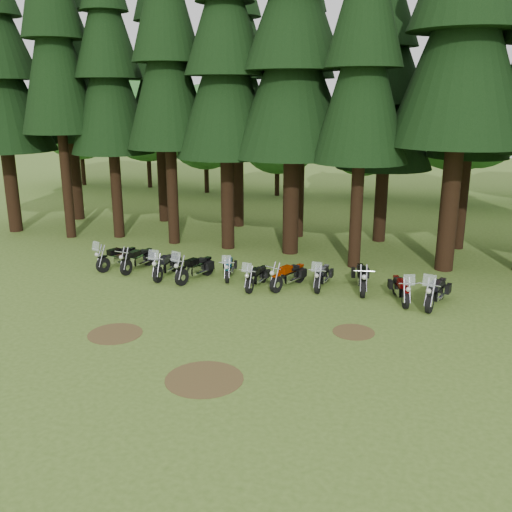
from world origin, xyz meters
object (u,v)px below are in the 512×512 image
at_px(motorcycle_0, 117,258).
at_px(motorcycle_4, 229,268).
at_px(motorcycle_6, 288,276).
at_px(motorcycle_8, 361,278).
at_px(motorcycle_5, 257,277).
at_px(motorcycle_1, 138,260).
at_px(motorcycle_2, 166,266).
at_px(motorcycle_10, 436,293).
at_px(motorcycle_7, 322,277).
at_px(motorcycle_9, 401,290).
at_px(motorcycle_3, 195,269).

relative_size(motorcycle_0, motorcycle_4, 1.13).
bearing_deg(motorcycle_6, motorcycle_8, 32.07).
bearing_deg(motorcycle_5, motorcycle_1, 178.20).
xyz_separation_m(motorcycle_5, motorcycle_8, (4.11, 0.97, 0.06)).
bearing_deg(motorcycle_6, motorcycle_2, -156.44).
relative_size(motorcycle_8, motorcycle_10, 0.99).
relative_size(motorcycle_2, motorcycle_10, 0.97).
distance_m(motorcycle_5, motorcycle_10, 6.98).
bearing_deg(motorcycle_1, motorcycle_7, 9.44).
bearing_deg(motorcycle_5, motorcycle_6, 24.20).
distance_m(motorcycle_8, motorcycle_9, 1.80).
relative_size(motorcycle_4, motorcycle_7, 0.93).
height_order(motorcycle_0, motorcycle_2, motorcycle_2).
bearing_deg(motorcycle_4, motorcycle_10, -20.29).
xyz_separation_m(motorcycle_0, motorcycle_4, (5.30, 0.18, -0.07)).
height_order(motorcycle_6, motorcycle_9, motorcycle_9).
bearing_deg(motorcycle_8, motorcycle_2, 173.78).
bearing_deg(motorcycle_0, motorcycle_4, 23.15).
bearing_deg(motorcycle_4, motorcycle_3, -164.20).
bearing_deg(motorcycle_10, motorcycle_5, -165.83).
height_order(motorcycle_0, motorcycle_9, motorcycle_0).
height_order(motorcycle_0, motorcycle_5, motorcycle_0).
bearing_deg(motorcycle_4, motorcycle_9, -20.38).
bearing_deg(motorcycle_8, motorcycle_6, 179.29).
bearing_deg(motorcycle_2, motorcycle_6, 1.38).
bearing_deg(motorcycle_3, motorcycle_5, 14.33).
distance_m(motorcycle_2, motorcycle_5, 4.16).
xyz_separation_m(motorcycle_4, motorcycle_6, (2.75, -0.46, 0.05)).
height_order(motorcycle_7, motorcycle_8, motorcycle_7).
height_order(motorcycle_2, motorcycle_10, motorcycle_10).
bearing_deg(motorcycle_2, motorcycle_0, 168.80).
bearing_deg(motorcycle_10, motorcycle_2, -166.98).
xyz_separation_m(motorcycle_3, motorcycle_5, (2.79, -0.14, -0.06)).
height_order(motorcycle_6, motorcycle_10, motorcycle_10).
relative_size(motorcycle_0, motorcycle_8, 0.95).
bearing_deg(motorcycle_9, motorcycle_7, 150.59).
xyz_separation_m(motorcycle_1, motorcycle_7, (8.34, 0.10, -0.02)).
bearing_deg(motorcycle_8, motorcycle_10, -29.76).
bearing_deg(motorcycle_7, motorcycle_0, -177.64).
xyz_separation_m(motorcycle_8, motorcycle_10, (2.87, -0.95, 0.01)).
bearing_deg(motorcycle_4, motorcycle_5, -44.58).
relative_size(motorcycle_5, motorcycle_8, 0.88).
relative_size(motorcycle_0, motorcycle_2, 0.96).
bearing_deg(motorcycle_2, motorcycle_4, 13.35).
height_order(motorcycle_4, motorcycle_8, motorcycle_4).
distance_m(motorcycle_7, motorcycle_8, 1.58).
distance_m(motorcycle_0, motorcycle_2, 2.71).
height_order(motorcycle_3, motorcycle_5, motorcycle_3).
distance_m(motorcycle_0, motorcycle_4, 5.30).
xyz_separation_m(motorcycle_7, motorcycle_8, (1.57, 0.16, 0.04)).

